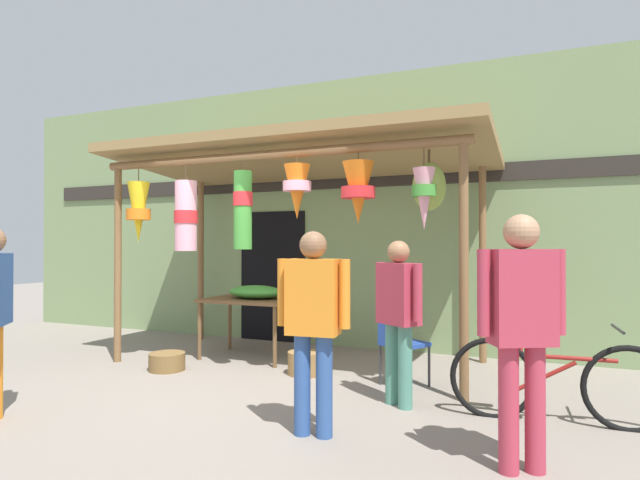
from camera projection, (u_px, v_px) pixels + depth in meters
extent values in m
plane|color=gray|center=(225.00, 385.00, 5.52)|extent=(30.00, 30.00, 0.00)
cube|color=#7A9360|center=(320.00, 213.00, 7.91)|extent=(11.48, 0.25, 3.93)
cube|color=#2D2823|center=(316.00, 181.00, 7.78)|extent=(10.33, 0.04, 0.24)
cube|color=black|center=(272.00, 276.00, 8.07)|extent=(1.10, 0.03, 2.00)
cylinder|color=brown|center=(118.00, 264.00, 6.62)|extent=(0.09, 0.09, 2.49)
cylinder|color=brown|center=(464.00, 270.00, 4.95)|extent=(0.09, 0.09, 2.49)
cylinder|color=brown|center=(201.00, 260.00, 8.24)|extent=(0.09, 0.09, 2.49)
cylinder|color=brown|center=(483.00, 264.00, 6.57)|extent=(0.09, 0.09, 2.49)
cylinder|color=brown|center=(266.00, 155.00, 5.80)|extent=(4.49, 0.10, 0.10)
cylinder|color=brown|center=(326.00, 164.00, 7.42)|extent=(4.49, 0.10, 0.10)
cube|color=olive|center=(300.00, 157.00, 6.61)|extent=(4.79, 2.26, 0.31)
cylinder|color=brown|center=(139.00, 175.00, 6.45)|extent=(0.01, 0.01, 0.18)
cone|color=yellow|center=(138.00, 212.00, 6.45)|extent=(0.27, 0.27, 0.75)
cylinder|color=orange|center=(138.00, 214.00, 6.45)|extent=(0.29, 0.29, 0.14)
cylinder|color=brown|center=(186.00, 173.00, 6.19)|extent=(0.01, 0.01, 0.19)
cylinder|color=pink|center=(186.00, 216.00, 6.18)|extent=(0.26, 0.26, 0.83)
cylinder|color=red|center=(186.00, 217.00, 6.18)|extent=(0.28, 0.28, 0.15)
cylinder|color=brown|center=(243.00, 166.00, 5.93)|extent=(0.01, 0.01, 0.11)
cylinder|color=green|center=(243.00, 210.00, 5.93)|extent=(0.21, 0.21, 0.89)
cylinder|color=red|center=(243.00, 199.00, 5.93)|extent=(0.22, 0.22, 0.16)
cylinder|color=brown|center=(297.00, 160.00, 5.59)|extent=(0.01, 0.01, 0.09)
cone|color=orange|center=(297.00, 192.00, 5.59)|extent=(0.28, 0.28, 0.59)
cylinder|color=pink|center=(297.00, 186.00, 5.59)|extent=(0.31, 0.31, 0.11)
cylinder|color=brown|center=(358.00, 157.00, 5.36)|extent=(0.01, 0.01, 0.10)
cone|color=orange|center=(358.00, 193.00, 5.35)|extent=(0.33, 0.33, 0.64)
cylinder|color=red|center=(358.00, 193.00, 5.35)|extent=(0.35, 0.35, 0.12)
cylinder|color=brown|center=(424.00, 158.00, 5.10)|extent=(0.01, 0.01, 0.20)
cone|color=pink|center=(424.00, 199.00, 5.09)|extent=(0.22, 0.22, 0.61)
cylinder|color=green|center=(424.00, 191.00, 5.09)|extent=(0.24, 0.24, 0.11)
cylinder|color=#4C3D23|center=(429.00, 156.00, 5.19)|extent=(0.02, 0.02, 0.13)
ellipsoid|color=#89A842|center=(429.00, 187.00, 5.19)|extent=(0.33, 0.28, 0.48)
cube|color=brown|center=(251.00, 300.00, 6.84)|extent=(1.20, 0.81, 0.04)
cylinder|color=brown|center=(199.00, 331.00, 6.72)|extent=(0.05, 0.05, 0.74)
cylinder|color=brown|center=(275.00, 337.00, 6.29)|extent=(0.05, 0.05, 0.74)
cylinder|color=brown|center=(230.00, 323.00, 7.38)|extent=(0.05, 0.05, 0.74)
cylinder|color=brown|center=(300.00, 328.00, 6.95)|extent=(0.05, 0.05, 0.74)
ellipsoid|color=green|center=(256.00, 292.00, 6.84)|extent=(0.74, 0.52, 0.17)
ellipsoid|color=pink|center=(261.00, 292.00, 6.74)|extent=(0.33, 0.26, 0.12)
cube|color=#2347A8|center=(405.00, 344.00, 5.50)|extent=(0.55, 0.55, 0.04)
cube|color=#2347A8|center=(392.00, 326.00, 5.39)|extent=(0.36, 0.23, 0.40)
cylinder|color=#333338|center=(429.00, 365.00, 5.46)|extent=(0.03, 0.03, 0.44)
cylinder|color=#333338|center=(404.00, 359.00, 5.75)|extent=(0.03, 0.03, 0.44)
cylinder|color=#333338|center=(405.00, 370.00, 5.24)|extent=(0.03, 0.03, 0.44)
cylinder|color=#333338|center=(380.00, 364.00, 5.53)|extent=(0.03, 0.03, 0.44)
cylinder|color=olive|center=(305.00, 363.00, 5.97)|extent=(0.40, 0.40, 0.26)
cylinder|color=brown|center=(167.00, 362.00, 6.16)|extent=(0.42, 0.42, 0.20)
torus|color=black|center=(629.00, 389.00, 4.15)|extent=(0.71, 0.10, 0.71)
torus|color=black|center=(492.00, 379.00, 4.49)|extent=(0.71, 0.10, 0.71)
cylinder|color=maroon|center=(558.00, 357.00, 4.33)|extent=(0.88, 0.10, 0.04)
cylinder|color=maroon|center=(545.00, 377.00, 4.36)|extent=(0.50, 0.07, 0.31)
cylinder|color=maroon|center=(521.00, 336.00, 4.42)|extent=(0.03, 0.03, 0.30)
cube|color=black|center=(521.00, 317.00, 4.42)|extent=(0.20, 0.09, 0.05)
cylinder|color=#262628|center=(618.00, 329.00, 4.18)|extent=(0.05, 0.44, 0.02)
cylinder|color=#2D5193|center=(302.00, 384.00, 4.08)|extent=(0.13, 0.13, 0.79)
cylinder|color=#2D5193|center=(324.00, 386.00, 4.02)|extent=(0.13, 0.13, 0.79)
cube|color=orange|center=(313.00, 297.00, 4.06)|extent=(0.42, 0.26, 0.59)
cylinder|color=orange|center=(283.00, 292.00, 4.13)|extent=(0.08, 0.08, 0.53)
cylinder|color=orange|center=(345.00, 294.00, 3.98)|extent=(0.08, 0.08, 0.53)
sphere|color=#896042|center=(313.00, 245.00, 4.06)|extent=(0.22, 0.22, 0.22)
cylinder|color=#2D5193|center=(2.00, 284.00, 4.61)|extent=(0.08, 0.08, 0.55)
cylinder|color=#B23347|center=(509.00, 409.00, 3.39)|extent=(0.13, 0.13, 0.83)
cylinder|color=#B23347|center=(535.00, 408.00, 3.40)|extent=(0.13, 0.13, 0.83)
cube|color=#B23347|center=(521.00, 297.00, 3.40)|extent=(0.46, 0.38, 0.63)
cylinder|color=#B23347|center=(484.00, 292.00, 3.38)|extent=(0.08, 0.08, 0.56)
cylinder|color=#B23347|center=(559.00, 292.00, 3.42)|extent=(0.08, 0.08, 0.56)
sphere|color=tan|center=(521.00, 232.00, 3.41)|extent=(0.23, 0.23, 0.23)
cylinder|color=#4C8E7A|center=(405.00, 367.00, 4.72)|extent=(0.13, 0.13, 0.75)
cylinder|color=#4C8E7A|center=(392.00, 363.00, 4.88)|extent=(0.13, 0.13, 0.75)
cube|color=#B23347|center=(398.00, 294.00, 4.81)|extent=(0.45, 0.41, 0.57)
cylinder|color=#B23347|center=(418.00, 293.00, 4.59)|extent=(0.08, 0.08, 0.51)
cylinder|color=#B23347|center=(381.00, 288.00, 5.02)|extent=(0.08, 0.08, 0.51)
sphere|color=#9E704C|center=(398.00, 252.00, 4.81)|extent=(0.21, 0.21, 0.21)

